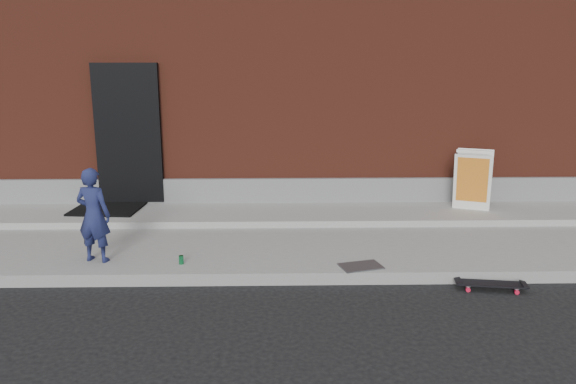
{
  "coord_description": "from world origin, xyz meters",
  "views": [
    {
      "loc": [
        -0.21,
        -6.13,
        2.59
      ],
      "look_at": [
        -0.06,
        0.8,
        0.94
      ],
      "focal_mm": 35.0,
      "sensor_mm": 36.0,
      "label": 1
    }
  ],
  "objects_px": {
    "child": "(94,215)",
    "soda_can": "(181,260)",
    "skateboard": "(491,284)",
    "pizza_sign": "(473,180)"
  },
  "relations": [
    {
      "from": "soda_can",
      "to": "skateboard",
      "type": "bearing_deg",
      "value": -8.2
    },
    {
      "from": "child",
      "to": "pizza_sign",
      "type": "bearing_deg",
      "value": -145.65
    },
    {
      "from": "skateboard",
      "to": "pizza_sign",
      "type": "distance_m",
      "value": 2.84
    },
    {
      "from": "pizza_sign",
      "to": "soda_can",
      "type": "distance_m",
      "value": 4.82
    },
    {
      "from": "child",
      "to": "pizza_sign",
      "type": "relative_size",
      "value": 1.25
    },
    {
      "from": "skateboard",
      "to": "pizza_sign",
      "type": "xyz_separation_m",
      "value": [
        0.66,
        2.68,
        0.65
      ]
    },
    {
      "from": "soda_can",
      "to": "child",
      "type": "bearing_deg",
      "value": 172.64
    },
    {
      "from": "child",
      "to": "skateboard",
      "type": "relative_size",
      "value": 1.48
    },
    {
      "from": "child",
      "to": "soda_can",
      "type": "xyz_separation_m",
      "value": [
        1.06,
        -0.14,
        -0.53
      ]
    },
    {
      "from": "child",
      "to": "soda_can",
      "type": "bearing_deg",
      "value": -173.74
    }
  ]
}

